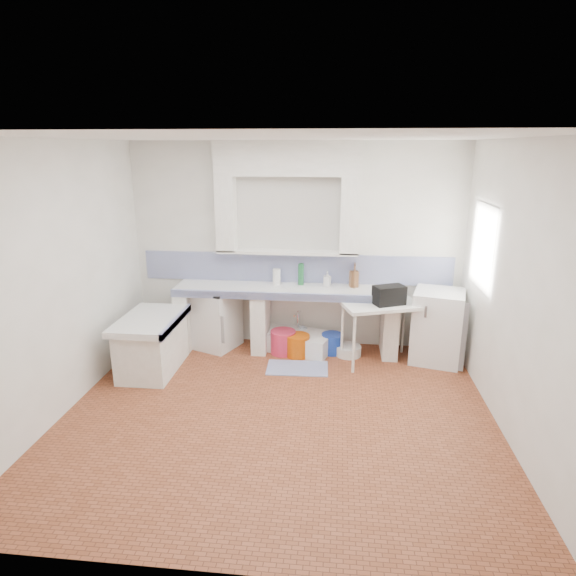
# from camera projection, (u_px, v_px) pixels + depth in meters

# --- Properties ---
(floor) EXTENTS (4.50, 4.50, 0.00)m
(floor) POSITION_uv_depth(u_px,v_px,m) (278.00, 414.00, 5.08)
(floor) COLOR brown
(floor) RESTS_ON ground
(ceiling) EXTENTS (4.50, 4.50, 0.00)m
(ceiling) POSITION_uv_depth(u_px,v_px,m) (276.00, 137.00, 4.29)
(ceiling) COLOR white
(ceiling) RESTS_ON ground
(wall_back) EXTENTS (4.50, 0.00, 4.50)m
(wall_back) POSITION_uv_depth(u_px,v_px,m) (296.00, 247.00, 6.59)
(wall_back) COLOR white
(wall_back) RESTS_ON ground
(wall_front) EXTENTS (4.50, 0.00, 4.50)m
(wall_front) POSITION_uv_depth(u_px,v_px,m) (234.00, 384.00, 2.78)
(wall_front) COLOR white
(wall_front) RESTS_ON ground
(wall_left) EXTENTS (0.00, 4.50, 4.50)m
(wall_left) POSITION_uv_depth(u_px,v_px,m) (59.00, 281.00, 4.91)
(wall_left) COLOR white
(wall_left) RESTS_ON ground
(wall_right) EXTENTS (0.00, 4.50, 4.50)m
(wall_right) POSITION_uv_depth(u_px,v_px,m) (517.00, 294.00, 4.46)
(wall_right) COLOR white
(wall_right) RESTS_ON ground
(alcove_mass) EXTENTS (1.90, 0.25, 0.45)m
(alcove_mass) POSITION_uv_depth(u_px,v_px,m) (287.00, 158.00, 6.15)
(alcove_mass) COLOR white
(alcove_mass) RESTS_ON ground
(window_frame) EXTENTS (0.35, 0.86, 1.06)m
(window_frame) POSITION_uv_depth(u_px,v_px,m) (499.00, 248.00, 5.53)
(window_frame) COLOR #321D10
(window_frame) RESTS_ON ground
(lace_valance) EXTENTS (0.01, 0.84, 0.24)m
(lace_valance) POSITION_uv_depth(u_px,v_px,m) (490.00, 214.00, 5.44)
(lace_valance) COLOR white
(lace_valance) RESTS_ON ground
(counter_slab) EXTENTS (3.00, 0.60, 0.08)m
(counter_slab) POSITION_uv_depth(u_px,v_px,m) (286.00, 290.00, 6.47)
(counter_slab) COLOR white
(counter_slab) RESTS_ON ground
(counter_lip) EXTENTS (3.00, 0.04, 0.10)m
(counter_lip) POSITION_uv_depth(u_px,v_px,m) (284.00, 296.00, 6.20)
(counter_lip) COLOR navy
(counter_lip) RESTS_ON ground
(counter_pier_left) EXTENTS (0.20, 0.55, 0.82)m
(counter_pier_left) POSITION_uv_depth(u_px,v_px,m) (187.00, 318.00, 6.74)
(counter_pier_left) COLOR white
(counter_pier_left) RESTS_ON ground
(counter_pier_mid) EXTENTS (0.20, 0.55, 0.82)m
(counter_pier_mid) POSITION_uv_depth(u_px,v_px,m) (261.00, 321.00, 6.63)
(counter_pier_mid) COLOR white
(counter_pier_mid) RESTS_ON ground
(counter_pier_right) EXTENTS (0.20, 0.55, 0.82)m
(counter_pier_right) POSITION_uv_depth(u_px,v_px,m) (390.00, 325.00, 6.46)
(counter_pier_right) COLOR white
(counter_pier_right) RESTS_ON ground
(peninsula_top) EXTENTS (0.70, 1.10, 0.08)m
(peninsula_top) POSITION_uv_depth(u_px,v_px,m) (150.00, 320.00, 5.92)
(peninsula_top) COLOR white
(peninsula_top) RESTS_ON ground
(peninsula_base) EXTENTS (0.60, 1.00, 0.62)m
(peninsula_base) POSITION_uv_depth(u_px,v_px,m) (152.00, 347.00, 6.02)
(peninsula_base) COLOR white
(peninsula_base) RESTS_ON ground
(peninsula_lip) EXTENTS (0.04, 1.10, 0.10)m
(peninsula_lip) POSITION_uv_depth(u_px,v_px,m) (176.00, 321.00, 5.89)
(peninsula_lip) COLOR navy
(peninsula_lip) RESTS_ON ground
(backsplash) EXTENTS (4.27, 0.03, 0.40)m
(backsplash) POSITION_uv_depth(u_px,v_px,m) (295.00, 268.00, 6.66)
(backsplash) COLOR navy
(backsplash) RESTS_ON ground
(stove) EXTENTS (0.74, 0.73, 0.81)m
(stove) POSITION_uv_depth(u_px,v_px,m) (215.00, 319.00, 6.72)
(stove) COLOR white
(stove) RESTS_ON ground
(sink) EXTENTS (1.06, 0.79, 0.23)m
(sink) POSITION_uv_depth(u_px,v_px,m) (297.00, 342.00, 6.67)
(sink) COLOR white
(sink) RESTS_ON ground
(side_table) EXTENTS (1.09, 0.82, 0.04)m
(side_table) POSITION_uv_depth(u_px,v_px,m) (380.00, 333.00, 6.21)
(side_table) COLOR white
(side_table) RESTS_ON ground
(fridge) EXTENTS (0.75, 0.75, 0.95)m
(fridge) POSITION_uv_depth(u_px,v_px,m) (437.00, 326.00, 6.25)
(fridge) COLOR white
(fridge) RESTS_ON ground
(bucket_red) EXTENTS (0.45, 0.45, 0.32)m
(bucket_red) POSITION_uv_depth(u_px,v_px,m) (283.00, 342.00, 6.55)
(bucket_red) COLOR #D12A4A
(bucket_red) RESTS_ON ground
(bucket_orange) EXTENTS (0.38, 0.38, 0.30)m
(bucket_orange) POSITION_uv_depth(u_px,v_px,m) (298.00, 345.00, 6.47)
(bucket_orange) COLOR #C54D05
(bucket_orange) RESTS_ON ground
(bucket_blue) EXTENTS (0.33, 0.33, 0.27)m
(bucket_blue) POSITION_uv_depth(u_px,v_px,m) (332.00, 343.00, 6.56)
(bucket_blue) COLOR #183BB1
(bucket_blue) RESTS_ON ground
(basin_white) EXTENTS (0.38, 0.38, 0.13)m
(basin_white) POSITION_uv_depth(u_px,v_px,m) (348.00, 350.00, 6.51)
(basin_white) COLOR white
(basin_white) RESTS_ON ground
(water_bottle_a) EXTENTS (0.08, 0.08, 0.29)m
(water_bottle_a) POSITION_uv_depth(u_px,v_px,m) (302.00, 336.00, 6.79)
(water_bottle_a) COLOR silver
(water_bottle_a) RESTS_ON ground
(water_bottle_b) EXTENTS (0.09, 0.09, 0.27)m
(water_bottle_b) POSITION_uv_depth(u_px,v_px,m) (305.00, 337.00, 6.79)
(water_bottle_b) COLOR silver
(water_bottle_b) RESTS_ON ground
(black_bag) EXTENTS (0.44, 0.35, 0.24)m
(black_bag) POSITION_uv_depth(u_px,v_px,m) (389.00, 295.00, 6.03)
(black_bag) COLOR black
(black_bag) RESTS_ON side_table
(green_bottle_a) EXTENTS (0.09, 0.09, 0.30)m
(green_bottle_a) POSITION_uv_depth(u_px,v_px,m) (301.00, 274.00, 6.54)
(green_bottle_a) COLOR #206736
(green_bottle_a) RESTS_ON counter_slab
(green_bottle_b) EXTENTS (0.08, 0.08, 0.29)m
(green_bottle_b) POSITION_uv_depth(u_px,v_px,m) (300.00, 275.00, 6.54)
(green_bottle_b) COLOR #206736
(green_bottle_b) RESTS_ON counter_slab
(knife_block) EXTENTS (0.13, 0.11, 0.22)m
(knife_block) POSITION_uv_depth(u_px,v_px,m) (354.00, 279.00, 6.46)
(knife_block) COLOR brown
(knife_block) RESTS_ON counter_slab
(cutting_board) EXTENTS (0.03, 0.22, 0.30)m
(cutting_board) POSITION_uv_depth(u_px,v_px,m) (355.00, 276.00, 6.47)
(cutting_board) COLOR brown
(cutting_board) RESTS_ON counter_slab
(paper_towel) EXTENTS (0.14, 0.14, 0.21)m
(paper_towel) POSITION_uv_depth(u_px,v_px,m) (277.00, 277.00, 6.59)
(paper_towel) COLOR white
(paper_towel) RESTS_ON counter_slab
(soap_bottle) EXTENTS (0.10, 0.10, 0.20)m
(soap_bottle) POSITION_uv_depth(u_px,v_px,m) (327.00, 279.00, 6.50)
(soap_bottle) COLOR white
(soap_bottle) RESTS_ON counter_slab
(rug) EXTENTS (0.79, 0.47, 0.01)m
(rug) POSITION_uv_depth(u_px,v_px,m) (297.00, 368.00, 6.13)
(rug) COLOR #373D8D
(rug) RESTS_ON ground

